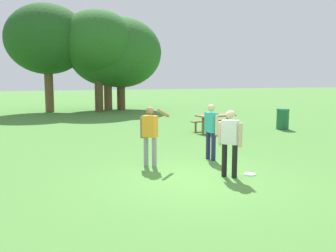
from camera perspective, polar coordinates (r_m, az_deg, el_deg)
The scene contains 11 objects.
ground_plane at distance 9.02m, azimuth 4.51°, elevation -8.09°, with size 120.00×120.00×0.00m, color #4C8438.
person_thrower at distance 9.07m, azimuth 9.49°, elevation -1.99°, with size 0.44×0.48×1.64m.
person_catcher at distance 10.01m, azimuth -2.74°, elevation -0.88°, with size 0.84×0.47×1.64m.
person_bystander at distance 10.91m, azimuth 6.63°, elevation -0.32°, with size 0.29×0.60×1.64m.
frisbee at distance 9.58m, azimuth 12.43°, elevation -7.23°, with size 0.30×0.30×0.03m, color white.
picnic_table_near at distance 16.42m, azimuth 7.32°, elevation 0.99°, with size 1.90×1.67×0.77m.
trash_can_beside_table at distance 18.01m, azimuth 17.20°, elevation 1.04°, with size 0.59×0.59×0.96m.
tree_far_right at distance 27.01m, azimuth -18.09°, elevation 12.52°, with size 5.55×5.55×7.30m.
tree_slender_mid at distance 26.45m, azimuth -10.75°, elevation 12.47°, with size 5.17×5.17×6.96m.
tree_back_left at distance 27.36m, azimuth -9.33°, elevation 10.91°, with size 5.43×5.43×6.38m.
tree_back_right at distance 27.62m, azimuth -7.33°, elevation 11.09°, with size 5.93×5.93×6.68m.
Camera 1 is at (-3.58, -7.92, 2.44)m, focal length 39.69 mm.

